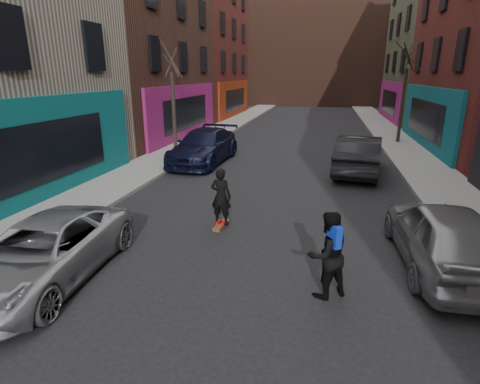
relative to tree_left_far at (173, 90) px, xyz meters
The scene contains 12 objects.
sidewalk_left 12.45m from the tree_left_far, 90.24° to the left, with size 2.50×84.00×0.13m, color gray.
sidewalk_right 17.61m from the tree_left_far, 43.95° to the left, with size 2.50×84.00×0.13m, color gray.
building_far 38.67m from the tree_left_far, 80.73° to the left, with size 40.00×10.00×14.00m, color #47281E.
tree_left_far is the anchor object (origin of this frame).
tree_right_far 13.78m from the tree_left_far, 25.82° to the left, with size 2.00×2.00×6.80m, color black, non-canonical shape.
parked_left_far 13.44m from the tree_left_far, 79.89° to the right, with size 2.13×4.63×1.29m, color gray.
parked_left_end 3.76m from the tree_left_far, 37.55° to the right, with size 2.26×5.55×1.61m, color black.
parked_right_far 15.16m from the tree_left_far, 44.76° to the right, with size 1.83×4.54×1.55m, color gray.
parked_right_end 9.98m from the tree_left_far, 12.96° to the right, with size 1.76×5.05×1.66m, color black.
skateboard 11.21m from the tree_left_far, 61.13° to the right, with size 0.22×0.80×0.10m, color brown.
skateboarder 10.98m from the tree_left_far, 61.13° to the right, with size 0.60×0.39×1.63m, color black.
pedestrian 14.89m from the tree_left_far, 56.63° to the right, with size 1.08×1.03×1.75m.
Camera 1 is at (1.66, -0.93, 4.19)m, focal length 28.00 mm.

